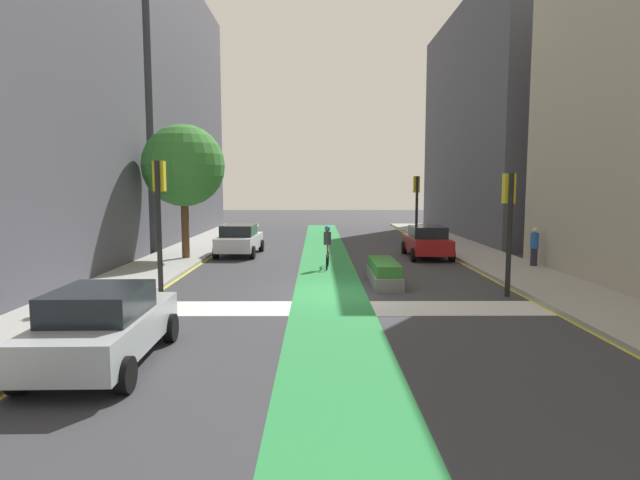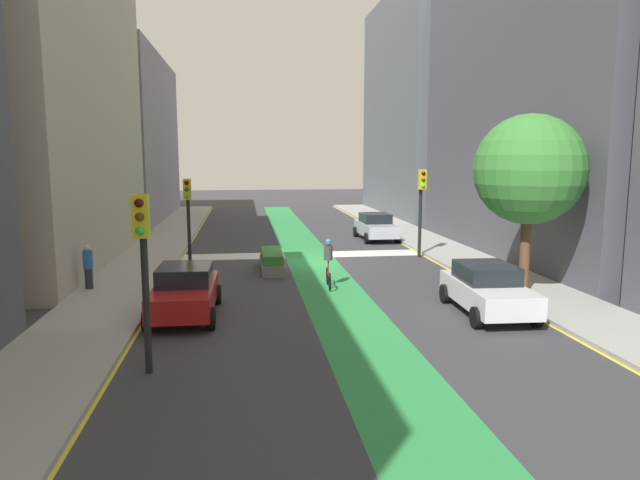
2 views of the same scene
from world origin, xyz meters
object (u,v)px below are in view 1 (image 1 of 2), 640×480
at_px(traffic_signal_near_left, 159,202).
at_px(traffic_signal_far_right, 416,197).
at_px(median_planter, 384,273).
at_px(car_red_right_far, 427,241).
at_px(pedestrian_sidewalk_right_a, 534,247).
at_px(cyclist_in_lane, 327,246).
at_px(traffic_signal_near_right, 509,210).
at_px(street_tree_near, 184,166).
at_px(car_silver_left_near, 104,325).
at_px(car_white_left_far, 240,240).

bearing_deg(traffic_signal_near_left, traffic_signal_far_right, 52.21).
distance_m(traffic_signal_far_right, median_planter, 12.49).
height_order(car_red_right_far, pedestrian_sidewalk_right_a, pedestrian_sidewalk_right_a).
bearing_deg(traffic_signal_near_left, car_red_right_far, 41.09).
bearing_deg(cyclist_in_lane, traffic_signal_near_right, -44.48).
height_order(traffic_signal_near_right, traffic_signal_far_right, traffic_signal_far_right).
bearing_deg(median_planter, traffic_signal_near_right, -28.50).
xyz_separation_m(traffic_signal_near_right, cyclist_in_lane, (-5.68, 5.58, -1.80)).
bearing_deg(traffic_signal_near_left, street_tree_near, 98.97).
height_order(street_tree_near, median_planter, street_tree_near).
bearing_deg(car_silver_left_near, traffic_signal_near_left, 96.82).
bearing_deg(pedestrian_sidewalk_right_a, street_tree_near, 170.47).
xyz_separation_m(car_red_right_far, pedestrian_sidewalk_right_a, (3.80, -3.64, 0.17)).
bearing_deg(street_tree_near, traffic_signal_near_right, -32.56).
relative_size(traffic_signal_near_right, traffic_signal_near_left, 0.91).
bearing_deg(cyclist_in_lane, traffic_signal_far_right, 56.69).
xyz_separation_m(car_red_right_far, street_tree_near, (-11.69, -1.04, 3.67)).
bearing_deg(traffic_signal_near_right, car_white_left_far, 135.57).
relative_size(car_silver_left_near, pedestrian_sidewalk_right_a, 2.60).
height_order(car_red_right_far, street_tree_near, street_tree_near).
bearing_deg(traffic_signal_far_right, median_planter, -106.14).
relative_size(street_tree_near, median_planter, 1.87).
height_order(car_silver_left_near, street_tree_near, street_tree_near).
xyz_separation_m(car_white_left_far, cyclist_in_lane, (4.43, -4.33, 0.17)).
height_order(cyclist_in_lane, pedestrian_sidewalk_right_a, cyclist_in_lane).
bearing_deg(traffic_signal_far_right, street_tree_near, -154.03).
relative_size(traffic_signal_near_right, car_red_right_far, 0.93).
xyz_separation_m(car_silver_left_near, car_red_right_far, (9.66, 15.40, 0.00)).
bearing_deg(traffic_signal_near_left, cyclist_in_lane, 46.64).
xyz_separation_m(traffic_signal_near_left, street_tree_near, (-1.27, 8.04, 1.45)).
relative_size(traffic_signal_near_right, pedestrian_sidewalk_right_a, 2.42).
bearing_deg(car_red_right_far, median_planter, -113.64).
xyz_separation_m(street_tree_near, median_planter, (8.66, -5.88, -4.07)).
bearing_deg(car_red_right_far, car_white_left_far, 174.08).
bearing_deg(traffic_signal_near_left, pedestrian_sidewalk_right_a, 20.95).
bearing_deg(traffic_signal_far_right, car_white_left_far, -158.54).
distance_m(traffic_signal_far_right, car_red_right_far, 5.28).
bearing_deg(car_white_left_far, traffic_signal_near_right, -44.43).
xyz_separation_m(car_red_right_far, cyclist_in_lane, (-5.01, -3.35, 0.17)).
xyz_separation_m(car_silver_left_near, cyclist_in_lane, (4.66, 12.04, 0.17)).
bearing_deg(traffic_signal_near_right, car_silver_left_near, -147.99).
relative_size(traffic_signal_near_left, cyclist_in_lane, 2.33).
relative_size(car_white_left_far, street_tree_near, 0.68).
bearing_deg(cyclist_in_lane, traffic_signal_near_left, -133.36).
bearing_deg(car_silver_left_near, car_white_left_far, 89.21).
distance_m(cyclist_in_lane, median_planter, 4.12).
distance_m(traffic_signal_near_right, median_planter, 4.84).
bearing_deg(car_silver_left_near, median_planter, 51.95).
bearing_deg(car_red_right_far, traffic_signal_far_right, 85.59).
relative_size(traffic_signal_near_left, traffic_signal_far_right, 1.05).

